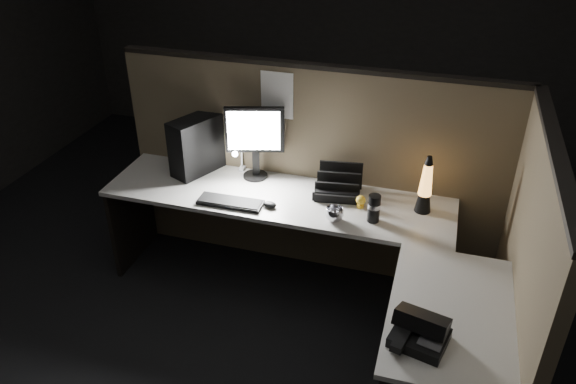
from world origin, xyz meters
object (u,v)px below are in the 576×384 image
(monitor, at_px, (255,136))
(keyboard, at_px, (230,202))
(lava_lamp, at_px, (425,189))
(pc_tower, at_px, (197,145))
(desk_phone, at_px, (419,331))

(monitor, bearing_deg, keyboard, -111.06)
(monitor, xyz_separation_m, lava_lamp, (1.15, -0.13, -0.15))
(pc_tower, height_order, keyboard, pc_tower)
(monitor, height_order, desk_phone, monitor)
(pc_tower, distance_m, monitor, 0.43)
(pc_tower, bearing_deg, keyboard, -18.56)
(monitor, xyz_separation_m, keyboard, (-0.03, -0.40, -0.30))
(desk_phone, bearing_deg, keyboard, 159.65)
(lava_lamp, bearing_deg, pc_tower, 176.94)
(pc_tower, distance_m, desk_phone, 2.05)
(pc_tower, height_order, lava_lamp, pc_tower)
(pc_tower, bearing_deg, desk_phone, -11.94)
(pc_tower, relative_size, monitor, 0.79)
(pc_tower, distance_m, keyboard, 0.55)
(pc_tower, relative_size, keyboard, 0.95)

